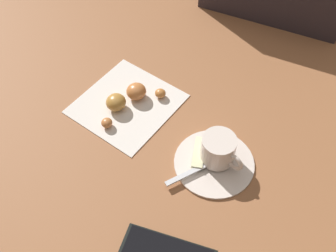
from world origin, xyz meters
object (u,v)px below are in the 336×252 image
saucer (214,162)px  sugar_packet (199,152)px  napkin (127,104)px  croissant (127,98)px  espresso_cup (218,151)px  teaspoon (212,162)px

saucer → sugar_packet: sugar_packet is taller
napkin → croissant: bearing=-150.2°
espresso_cup → napkin: (0.22, -0.01, -0.03)m
saucer → napkin: size_ratio=0.77×
sugar_packet → croissant: croissant is taller
espresso_cup → teaspoon: espresso_cup is taller
saucer → sugar_packet: size_ratio=2.19×
croissant → saucer: bearing=175.7°
teaspoon → croissant: size_ratio=0.88×
teaspoon → croissant: 0.21m
saucer → croissant: croissant is taller
saucer → espresso_cup: (-0.00, -0.01, 0.03)m
saucer → espresso_cup: bearing=-96.0°
napkin → teaspoon: bearing=174.4°
espresso_cup → croissant: bearing=-2.9°
napkin → croissant: 0.02m
saucer → napkin: (0.22, -0.01, -0.00)m
saucer → croissant: (0.22, -0.02, 0.01)m
croissant → napkin: bearing=29.8°
espresso_cup → croissant: size_ratio=0.56×
teaspoon → napkin: teaspoon is taller
saucer → croissant: bearing=-4.3°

